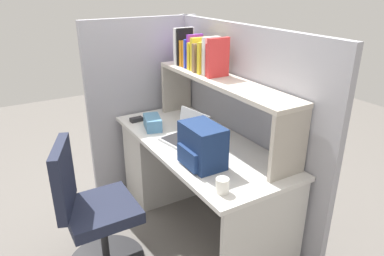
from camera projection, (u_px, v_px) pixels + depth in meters
The scene contains 12 objects.
ground_plane at pixel (197, 223), 2.91m from camera, with size 8.00×8.00×0.00m, color slate.
desk at pixel (174, 160), 3.06m from camera, with size 1.60×0.70×0.73m.
cubicle_partition_rear at pixel (239, 126), 2.79m from camera, with size 1.84×0.05×1.55m, color #9E9EA8.
cubicle_partition_left at pixel (145, 105), 3.27m from camera, with size 0.05×1.06×1.55m, color #9E9EA8.
overhead_hutch at pixel (222, 92), 2.59m from camera, with size 1.44×0.28×0.45m.
reference_books_on_shelf at pixel (198, 54), 2.77m from camera, with size 0.58×0.18×0.30m.
laptop at pixel (186, 135), 2.62m from camera, with size 0.35×0.30×0.22m.
backpack at pixel (202, 146), 2.25m from camera, with size 0.30×0.23×0.27m.
computer_mouse at pixel (136, 119), 3.00m from camera, with size 0.06×0.10×0.03m, color #262628.
paper_cup at pixel (222, 185), 1.99m from camera, with size 0.08×0.08×0.09m, color white.
tissue_box at pixel (153, 123), 2.85m from camera, with size 0.22×0.12×0.10m, color teal.
office_chair at pixel (93, 218), 2.33m from camera, with size 0.53×0.55×0.93m.
Camera 1 is at (2.04, -1.25, 1.83)m, focal length 33.32 mm.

